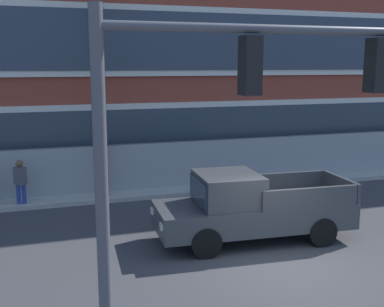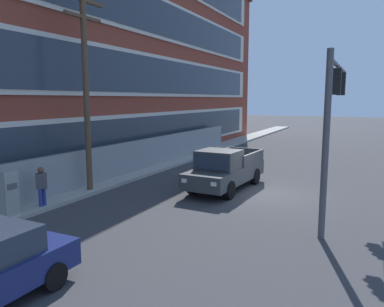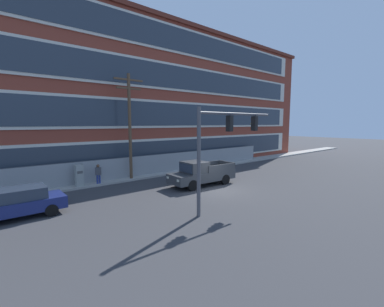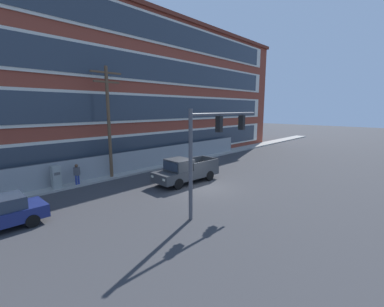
{
  "view_description": "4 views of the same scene",
  "coord_description": "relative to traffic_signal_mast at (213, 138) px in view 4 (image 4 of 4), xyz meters",
  "views": [
    {
      "loc": [
        -5.49,
        -9.77,
        4.88
      ],
      "look_at": [
        -0.96,
        4.35,
        2.12
      ],
      "focal_mm": 45.0,
      "sensor_mm": 36.0,
      "label": 1
    },
    {
      "loc": [
        -16.35,
        -4.1,
        4.26
      ],
      "look_at": [
        -2.77,
        2.39,
        2.06
      ],
      "focal_mm": 35.0,
      "sensor_mm": 36.0,
      "label": 2
    },
    {
      "loc": [
        -13.36,
        -12.63,
        4.87
      ],
      "look_at": [
        0.27,
        3.44,
        2.38
      ],
      "focal_mm": 24.0,
      "sensor_mm": 36.0,
      "label": 3
    },
    {
      "loc": [
        -13.84,
        -11.56,
        5.71
      ],
      "look_at": [
        1.41,
        2.63,
        2.04
      ],
      "focal_mm": 24.0,
      "sensor_mm": 36.0,
      "label": 4
    }
  ],
  "objects": [
    {
      "name": "pedestrian_near_cabinet",
      "position": [
        -3.34,
        10.09,
        -3.12
      ],
      "size": [
        0.45,
        0.45,
        1.69
      ],
      "color": "navy",
      "rests_on": "ground"
    },
    {
      "name": "electrical_cabinet",
      "position": [
        -4.74,
        10.22,
        -3.2
      ],
      "size": [
        0.56,
        0.51,
        1.78
      ],
      "color": "#939993",
      "rests_on": "ground"
    },
    {
      "name": "traffic_signal_mast",
      "position": [
        0.0,
        0.0,
        0.0
      ],
      "size": [
        6.12,
        0.43,
        5.7
      ],
      "color": "#4C4C51",
      "rests_on": "ground"
    },
    {
      "name": "pickup_truck_dark_grey",
      "position": [
        2.82,
        4.92,
        -3.16
      ],
      "size": [
        5.61,
        2.3,
        1.95
      ],
      "color": "#383A3D",
      "rests_on": "ground"
    },
    {
      "name": "brick_mill_building",
      "position": [
        1.43,
        15.89,
        3.54
      ],
      "size": [
        53.86,
        8.96,
        15.25
      ],
      "color": "brown",
      "rests_on": "ground"
    },
    {
      "name": "ground_plane",
      "position": [
        2.85,
        2.93,
        -4.09
      ],
      "size": [
        160.0,
        160.0,
        0.0
      ],
      "primitive_type": "plane",
      "color": "#38383A"
    },
    {
      "name": "chain_link_fence",
      "position": [
        3.46,
        10.82,
        -3.11
      ],
      "size": [
        28.27,
        0.06,
        1.94
      ],
      "color": "gray",
      "rests_on": "ground"
    },
    {
      "name": "utility_pole_near_corner",
      "position": [
        -0.47,
        10.23,
        0.86
      ],
      "size": [
        2.56,
        0.26,
        8.94
      ],
      "color": "brown",
      "rests_on": "ground"
    },
    {
      "name": "sidewalk_building_side",
      "position": [
        2.85,
        10.74,
        -4.01
      ],
      "size": [
        80.0,
        1.93,
        0.16
      ],
      "primitive_type": "cube",
      "color": "#9E9B93",
      "rests_on": "ground"
    }
  ]
}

